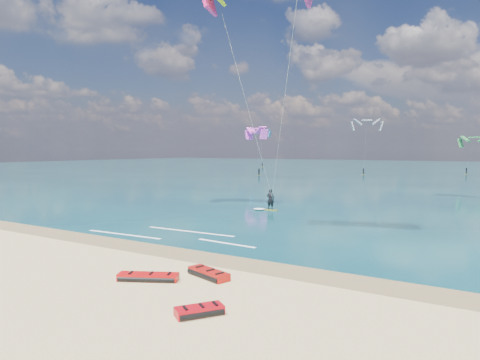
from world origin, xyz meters
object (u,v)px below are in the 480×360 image
object	(u,v)px
packed_kite_right	(199,315)
kitesurfer_main	(265,96)
packed_kite_left	(148,280)
packed_kite_mid	(209,277)

from	to	relation	value
packed_kite_right	kitesurfer_main	distance (m)	23.25
packed_kite_left	packed_kite_right	distance (m)	4.70
packed_kite_mid	kitesurfer_main	size ratio (longest dim) A/B	0.12
packed_kite_mid	kitesurfer_main	distance (m)	19.45
packed_kite_mid	kitesurfer_main	bearing A→B (deg)	126.51
packed_kite_left	packed_kite_right	xyz separation A→B (m)	(4.26, -2.01, 0.00)
packed_kite_mid	packed_kite_right	world-z (taller)	packed_kite_mid
packed_kite_right	packed_kite_left	bearing A→B (deg)	100.53
packed_kite_right	packed_kite_mid	bearing A→B (deg)	66.83
packed_kite_left	packed_kite_right	size ratio (longest dim) A/B	1.53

